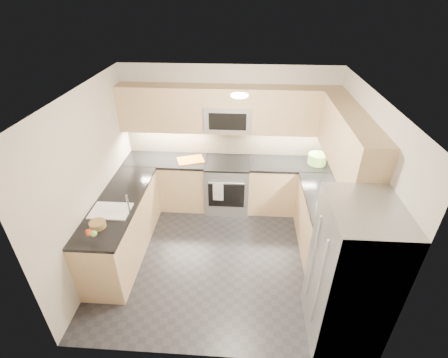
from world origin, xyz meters
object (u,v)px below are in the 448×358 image
at_px(utensil_bowl, 317,159).
at_px(refrigerator, 350,276).
at_px(microwave, 228,117).
at_px(fruit_basket, 98,225).
at_px(cutting_board, 191,160).
at_px(gas_range, 227,185).

bearing_deg(utensil_bowl, refrigerator, -91.75).
bearing_deg(microwave, fruit_basket, -127.97).
xyz_separation_m(utensil_bowl, fruit_basket, (-3.07, -1.89, -0.05)).
height_order(cutting_board, fruit_basket, fruit_basket).
height_order(utensil_bowl, cutting_board, utensil_bowl).
xyz_separation_m(refrigerator, cutting_board, (-2.09, 2.43, 0.05)).
height_order(microwave, cutting_board, microwave).
relative_size(gas_range, cutting_board, 2.05).
xyz_separation_m(microwave, utensil_bowl, (1.53, -0.09, -0.67)).
distance_m(microwave, utensil_bowl, 1.67).
bearing_deg(microwave, gas_range, -90.00).
relative_size(refrigerator, cutting_board, 4.05).
bearing_deg(cutting_board, microwave, 10.31).
relative_size(microwave, fruit_basket, 3.74).
bearing_deg(fruit_basket, gas_range, 50.20).
height_order(refrigerator, utensil_bowl, refrigerator).
relative_size(gas_range, refrigerator, 0.51).
bearing_deg(fruit_basket, microwave, 52.03).
height_order(gas_range, refrigerator, refrigerator).
xyz_separation_m(microwave, cutting_board, (-0.64, -0.12, -0.75)).
xyz_separation_m(gas_range, cutting_board, (-0.64, 0.01, 0.49)).
bearing_deg(utensil_bowl, fruit_basket, -148.40).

